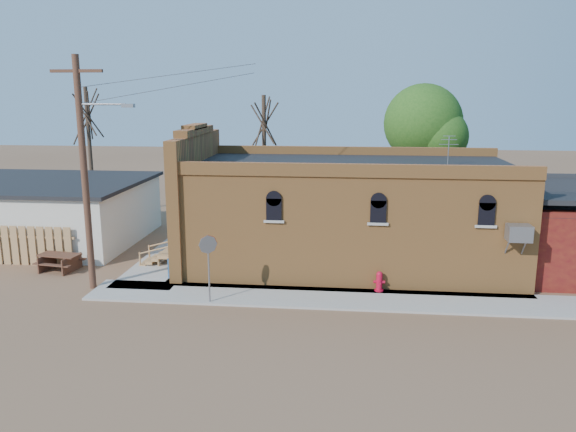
# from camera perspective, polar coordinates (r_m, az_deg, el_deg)

# --- Properties ---
(ground) EXTENTS (120.00, 120.00, 0.00)m
(ground) POSITION_cam_1_polar(r_m,az_deg,el_deg) (20.66, 0.68, -9.21)
(ground) COLOR brown
(ground) RESTS_ON ground
(sidewalk_south) EXTENTS (19.00, 2.20, 0.08)m
(sidewalk_south) POSITION_cam_1_polar(r_m,az_deg,el_deg) (21.41, 4.95, -8.35)
(sidewalk_south) COLOR #9E9991
(sidewalk_south) RESTS_ON ground
(sidewalk_west) EXTENTS (2.60, 10.00, 0.08)m
(sidewalk_west) POSITION_cam_1_polar(r_m,az_deg,el_deg) (27.46, -11.36, -3.85)
(sidewalk_west) COLOR #9E9991
(sidewalk_west) RESTS_ON ground
(brick_bar) EXTENTS (16.40, 7.97, 6.30)m
(brick_bar) POSITION_cam_1_polar(r_m,az_deg,el_deg) (25.18, 5.59, 0.26)
(brick_bar) COLOR #C0793A
(brick_bar) RESTS_ON ground
(red_shed) EXTENTS (5.40, 6.40, 4.30)m
(red_shed) POSITION_cam_1_polar(r_m,az_deg,el_deg) (27.01, 26.98, -0.37)
(red_shed) COLOR #580F13
(red_shed) RESTS_ON ground
(wood_fence) EXTENTS (5.20, 0.10, 1.80)m
(wood_fence) POSITION_cam_1_polar(r_m,az_deg,el_deg) (27.98, -25.63, -2.72)
(wood_fence) COLOR #A67B4B
(wood_fence) RESTS_ON ground
(utility_pole) EXTENTS (3.12, 0.26, 9.00)m
(utility_pole) POSITION_cam_1_polar(r_m,az_deg,el_deg) (22.79, -19.89, 4.51)
(utility_pole) COLOR #49291D
(utility_pole) RESTS_ON ground
(tree_bare_near) EXTENTS (2.80, 2.80, 7.65)m
(tree_bare_near) POSITION_cam_1_polar(r_m,az_deg,el_deg) (32.52, -2.46, 9.49)
(tree_bare_near) COLOR #3F2D24
(tree_bare_near) RESTS_ON ground
(tree_bare_far) EXTENTS (2.80, 2.80, 8.16)m
(tree_bare_far) POSITION_cam_1_polar(r_m,az_deg,el_deg) (36.71, -19.73, 9.74)
(tree_bare_far) COLOR #3F2D24
(tree_bare_far) RESTS_ON ground
(tree_leafy) EXTENTS (4.40, 4.40, 8.15)m
(tree_leafy) POSITION_cam_1_polar(r_m,az_deg,el_deg) (32.94, 13.56, 9.14)
(tree_leafy) COLOR #3F2D24
(tree_leafy) RESTS_ON ground
(fire_hydrant) EXTENTS (0.45, 0.42, 0.79)m
(fire_hydrant) POSITION_cam_1_polar(r_m,az_deg,el_deg) (22.15, 9.25, -6.57)
(fire_hydrant) COLOR #B20A26
(fire_hydrant) RESTS_ON sidewalk_south
(stop_sign) EXTENTS (0.60, 0.43, 2.53)m
(stop_sign) POSITION_cam_1_polar(r_m,az_deg,el_deg) (20.52, -8.10, -3.52)
(stop_sign) COLOR gray
(stop_sign) RESTS_ON sidewalk_south
(trash_barrel) EXTENTS (0.67, 0.67, 0.80)m
(trash_barrel) POSITION_cam_1_polar(r_m,az_deg,el_deg) (23.94, -11.50, -5.19)
(trash_barrel) COLOR navy
(trash_barrel) RESTS_ON sidewalk_west
(picnic_table) EXTENTS (1.95, 1.58, 0.74)m
(picnic_table) POSITION_cam_1_polar(r_m,az_deg,el_deg) (26.51, -22.18, -4.14)
(picnic_table) COLOR #522F21
(picnic_table) RESTS_ON ground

